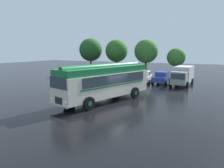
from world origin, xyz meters
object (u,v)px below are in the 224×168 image
car_near_left (145,77)px  car_mid_left (162,77)px  vintage_bus (105,81)px  box_van (183,75)px

car_near_left → car_mid_left: (2.44, 0.38, 0.00)m
vintage_bus → car_mid_left: size_ratio=2.46×
car_mid_left → vintage_bus: bearing=-99.0°
vintage_bus → car_near_left: vintage_bus is taller
vintage_bus → car_near_left: size_ratio=2.36×
vintage_bus → car_mid_left: bearing=81.0°
car_near_left → vintage_bus: bearing=-88.4°
car_near_left → box_van: (5.33, 0.09, 0.52)m
car_mid_left → box_van: 2.95m
car_mid_left → box_van: box_van is taller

